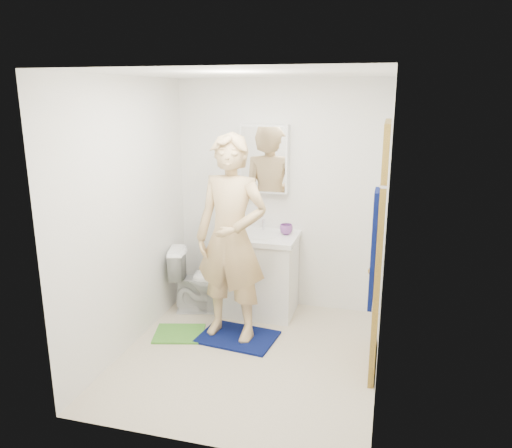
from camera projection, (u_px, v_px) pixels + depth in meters
The scene contains 22 objects.
floor at pixel (249, 356), 4.43m from camera, with size 2.20×2.40×0.02m, color beige.
ceiling at pixel (248, 72), 3.81m from camera, with size 2.20×2.40×0.02m, color white.
wall_back at pixel (280, 196), 5.25m from camera, with size 2.20×0.02×2.40m, color white.
wall_front at pixel (193, 275), 2.99m from camera, with size 2.20×0.02×2.40m, color white.
wall_left at pixel (128, 216), 4.40m from camera, with size 0.02×2.40×2.40m, color white.
wall_right at pixel (387, 234), 3.84m from camera, with size 0.02×2.40×2.40m, color white.
vanity_cabinet at pixel (259, 276), 5.22m from camera, with size 0.75×0.55×0.80m, color white.
countertop at pixel (259, 237), 5.11m from camera, with size 0.79×0.59×0.05m, color white.
sink_basin at pixel (259, 236), 5.11m from camera, with size 0.40×0.40×0.03m, color white.
faucet at pixel (263, 225), 5.26m from camera, with size 0.03×0.03×0.12m, color silver.
medicine_cabinet at pixel (265, 159), 5.12m from camera, with size 0.50×0.12×0.70m, color white.
mirror_panel at pixel (263, 159), 5.06m from camera, with size 0.46×0.01×0.66m, color white.
door at pixel (380, 250), 4.04m from camera, with size 0.05×0.80×2.05m, color #A7812E.
door_knob at pixel (373, 271), 3.77m from camera, with size 0.07×0.07×0.07m, color gold.
towel at pixel (374, 249), 3.32m from camera, with size 0.03×0.24×0.80m, color #08124D.
towel_hook at pixel (384, 187), 3.20m from camera, with size 0.02×0.02×0.06m, color silver.
toilet at pixel (203, 280), 5.26m from camera, with size 0.39×0.68×0.69m, color white.
bath_mat at pixel (238, 337), 4.73m from camera, with size 0.70×0.50×0.02m, color #08124D.
green_rug at pixel (179, 334), 4.80m from camera, with size 0.47×0.39×0.02m, color #4E9933.
soap_dispenser at pixel (238, 227), 5.08m from camera, with size 0.08×0.08×0.17m, color #D3627F.
toothbrush_cup at pixel (286, 229), 5.10m from camera, with size 0.13×0.13×0.10m, color #7A408E.
man at pixel (231, 239), 4.53m from camera, with size 0.69×0.46×1.90m, color tan.
Camera 1 is at (1.09, -3.83, 2.26)m, focal length 35.00 mm.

